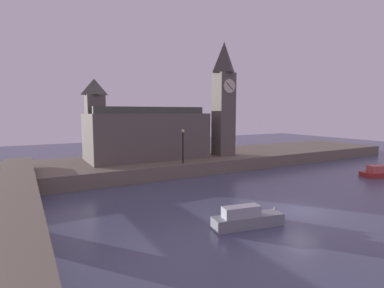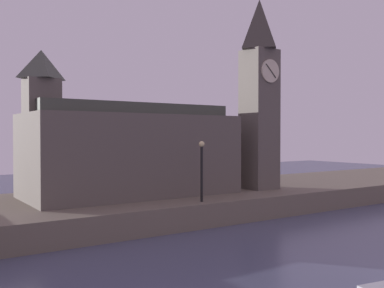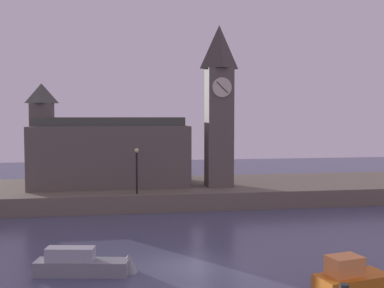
{
  "view_description": "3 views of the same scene",
  "coord_description": "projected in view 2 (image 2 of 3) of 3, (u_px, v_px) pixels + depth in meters",
  "views": [
    {
      "loc": [
        -17.69,
        -14.96,
        7.28
      ],
      "look_at": [
        -0.61,
        15.4,
        3.57
      ],
      "focal_mm": 28.39,
      "sensor_mm": 36.0,
      "label": 1
    },
    {
      "loc": [
        -17.87,
        -7.45,
        5.67
      ],
      "look_at": [
        -1.48,
        16.86,
        5.09
      ],
      "focal_mm": 41.15,
      "sensor_mm": 36.0,
      "label": 2
    },
    {
      "loc": [
        -3.7,
        -24.36,
        8.01
      ],
      "look_at": [
        2.95,
        16.64,
        5.52
      ],
      "focal_mm": 44.13,
      "sensor_mm": 36.0,
      "label": 3
    }
  ],
  "objects": [
    {
      "name": "far_embankment",
      "position": [
        185.0,
        201.0,
        32.84
      ],
      "size": [
        70.0,
        12.0,
        1.5
      ],
      "primitive_type": "cube",
      "color": "#6B6051",
      "rests_on": "ground"
    },
    {
      "name": "clock_tower",
      "position": [
        259.0,
        90.0,
        34.3
      ],
      "size": [
        2.55,
        2.58,
        14.77
      ],
      "color": "#5B544C",
      "rests_on": "far_embankment"
    },
    {
      "name": "parliament_hall",
      "position": [
        127.0,
        150.0,
        30.59
      ],
      "size": [
        14.41,
        6.75,
        9.47
      ],
      "color": "#5B544C",
      "rests_on": "far_embankment"
    },
    {
      "name": "streetlamp",
      "position": [
        202.0,
        164.0,
        27.54
      ],
      "size": [
        0.36,
        0.36,
        3.81
      ],
      "color": "black",
      "rests_on": "far_embankment"
    }
  ]
}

